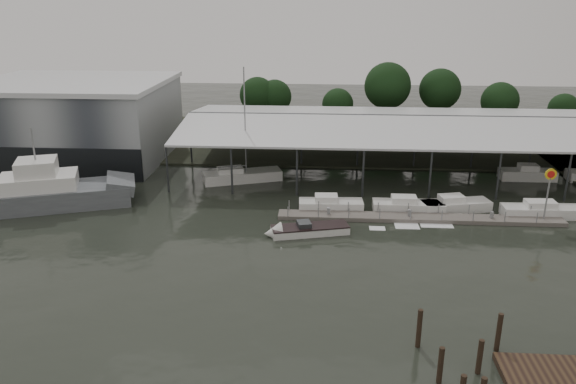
# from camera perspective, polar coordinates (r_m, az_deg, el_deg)

# --- Properties ---
(ground) EXTENTS (200.00, 200.00, 0.00)m
(ground) POSITION_cam_1_polar(r_m,az_deg,el_deg) (47.60, -3.16, -6.92)
(ground) COLOR #232820
(ground) RESTS_ON ground
(land_strip_far) EXTENTS (140.00, 30.00, 0.30)m
(land_strip_far) POSITION_cam_1_polar(r_m,az_deg,el_deg) (87.09, 0.11, 5.41)
(land_strip_far) COLOR #323628
(land_strip_far) RESTS_ON ground
(storage_warehouse) EXTENTS (24.50, 20.50, 10.50)m
(storage_warehouse) POSITION_cam_1_polar(r_m,az_deg,el_deg) (81.19, -20.76, 6.90)
(storage_warehouse) COLOR gray
(storage_warehouse) RESTS_ON ground
(covered_boat_shed) EXTENTS (58.24, 24.00, 6.96)m
(covered_boat_shed) POSITION_cam_1_polar(r_m,az_deg,el_deg) (72.85, 12.95, 7.03)
(covered_boat_shed) COLOR silver
(covered_boat_shed) RESTS_ON ground
(trawler_dock) EXTENTS (3.00, 18.00, 0.50)m
(trawler_dock) POSITION_cam_1_polar(r_m,az_deg,el_deg) (69.73, -26.96, -0.18)
(trawler_dock) COLOR #635E57
(trawler_dock) RESTS_ON ground
(floating_dock) EXTENTS (28.00, 2.00, 1.40)m
(floating_dock) POSITION_cam_1_polar(r_m,az_deg,el_deg) (57.16, 13.18, -2.58)
(floating_dock) COLOR #635E57
(floating_dock) RESTS_ON ground
(shell_fuel_sign) EXTENTS (1.10, 0.18, 5.55)m
(shell_fuel_sign) POSITION_cam_1_polar(r_m,az_deg,el_deg) (59.15, 25.00, 0.66)
(shell_fuel_sign) COLOR gray
(shell_fuel_sign) RESTS_ON ground
(grey_trawler) EXTENTS (17.36, 10.34, 8.84)m
(grey_trawler) POSITION_cam_1_polar(r_m,az_deg,el_deg) (63.76, -22.88, -0.01)
(grey_trawler) COLOR slate
(grey_trawler) RESTS_ON ground
(white_sailboat) EXTENTS (9.59, 5.42, 13.68)m
(white_sailboat) POSITION_cam_1_polar(r_m,az_deg,el_deg) (67.36, -4.77, 1.65)
(white_sailboat) COLOR silver
(white_sailboat) RESTS_ON ground
(speedboat_underway) EXTENTS (18.58, 6.50, 2.00)m
(speedboat_underway) POSITION_cam_1_polar(r_m,az_deg,el_deg) (52.29, 1.55, -3.92)
(speedboat_underway) COLOR silver
(speedboat_underway) RESTS_ON ground
(moored_cruiser_0) EXTENTS (6.68, 2.48, 1.70)m
(moored_cruiser_0) POSITION_cam_1_polar(r_m,az_deg,el_deg) (58.14, 4.31, -1.29)
(moored_cruiser_0) COLOR silver
(moored_cruiser_0) RESTS_ON ground
(moored_cruiser_1) EXTENTS (7.27, 2.26, 1.70)m
(moored_cruiser_1) POSITION_cam_1_polar(r_m,az_deg,el_deg) (58.95, 12.06, -1.39)
(moored_cruiser_1) COLOR silver
(moored_cruiser_1) RESTS_ON ground
(moored_cruiser_2) EXTENTS (7.38, 3.74, 1.70)m
(moored_cruiser_2) POSITION_cam_1_polar(r_m,az_deg,el_deg) (60.41, 16.61, -1.27)
(moored_cruiser_2) COLOR silver
(moored_cruiser_2) RESTS_ON ground
(moored_cruiser_3) EXTENTS (8.38, 2.38, 1.70)m
(moored_cruiser_3) POSITION_cam_1_polar(r_m,az_deg,el_deg) (61.95, 24.55, -1.74)
(moored_cruiser_3) COLOR silver
(moored_cruiser_3) RESTS_ON ground
(mooring_pilings) EXTENTS (5.18, 6.48, 3.26)m
(mooring_pilings) POSITION_cam_1_polar(r_m,az_deg,el_deg) (35.26, 17.30, -16.39)
(mooring_pilings) COLOR #302318
(mooring_pilings) RESTS_ON ground
(horizon_tree_line) EXTENTS (67.50, 10.63, 11.13)m
(horizon_tree_line) POSITION_cam_1_polar(r_m,az_deg,el_deg) (93.26, 13.99, 9.53)
(horizon_tree_line) COLOR black
(horizon_tree_line) RESTS_ON ground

